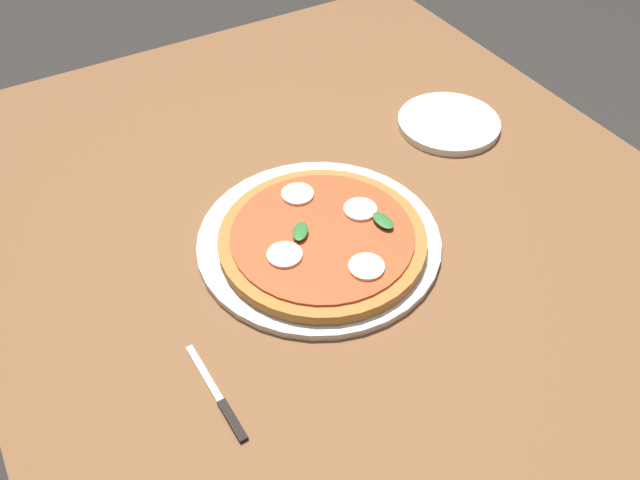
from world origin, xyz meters
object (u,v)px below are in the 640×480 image
dining_table (349,271)px  plate_white (449,123)px  knife (222,403)px  pizza (323,239)px  serving_tray (320,242)px

dining_table → plate_white: (0.14, -0.30, 0.10)m
plate_white → knife: (-0.32, 0.59, -0.00)m
plate_white → dining_table: bearing=115.5°
plate_white → pizza: bearing=113.7°
serving_tray → knife: bearing=126.4°
pizza → plate_white: bearing=-66.3°
pizza → serving_tray: bearing=-10.8°
pizza → plate_white: size_ratio=1.66×
dining_table → knife: knife is taller
serving_tray → plate_white: (0.15, -0.35, 0.00)m
knife → dining_table: bearing=-58.7°
dining_table → pizza: size_ratio=4.43×
dining_table → plate_white: bearing=-64.5°
serving_tray → knife: 0.30m
serving_tray → pizza: (-0.01, 0.00, 0.02)m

